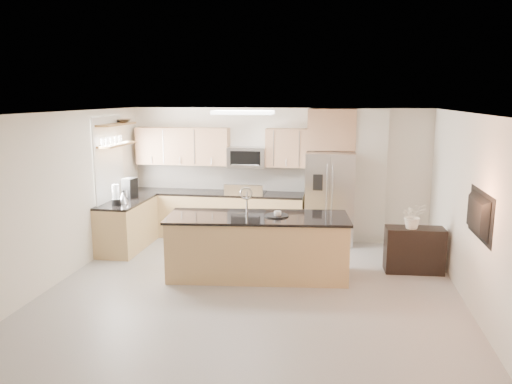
% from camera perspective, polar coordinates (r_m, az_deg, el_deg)
% --- Properties ---
extents(floor, '(6.50, 6.50, 0.00)m').
position_cam_1_polar(floor, '(7.38, -0.64, -11.64)').
color(floor, '#A5A19D').
rests_on(floor, ground).
extents(ceiling, '(6.00, 6.50, 0.02)m').
position_cam_1_polar(ceiling, '(6.82, -0.68, 8.99)').
color(ceiling, white).
rests_on(ceiling, wall_back).
extents(wall_back, '(6.00, 0.02, 2.60)m').
position_cam_1_polar(wall_back, '(10.15, 2.52, 2.23)').
color(wall_back, silver).
rests_on(wall_back, floor).
extents(wall_front, '(6.00, 0.02, 2.60)m').
position_cam_1_polar(wall_front, '(3.96, -9.00, -11.90)').
color(wall_front, silver).
rests_on(wall_front, floor).
extents(wall_left, '(0.02, 6.50, 2.60)m').
position_cam_1_polar(wall_left, '(8.05, -22.19, -0.85)').
color(wall_left, silver).
rests_on(wall_left, floor).
extents(wall_right, '(0.02, 6.50, 2.60)m').
position_cam_1_polar(wall_right, '(7.12, 23.89, -2.44)').
color(wall_right, silver).
rests_on(wall_right, floor).
extents(back_counter, '(3.55, 0.66, 1.44)m').
position_cam_1_polar(back_counter, '(10.21, -4.58, -2.47)').
color(back_counter, tan).
rests_on(back_counter, floor).
extents(left_counter, '(0.66, 1.50, 0.92)m').
position_cam_1_polar(left_counter, '(9.68, -14.51, -3.61)').
color(left_counter, tan).
rests_on(left_counter, floor).
extents(range, '(0.76, 0.64, 1.14)m').
position_cam_1_polar(range, '(10.07, -1.14, -2.63)').
color(range, black).
rests_on(range, floor).
extents(upper_cabinets, '(3.50, 0.33, 0.75)m').
position_cam_1_polar(upper_cabinets, '(10.15, -4.92, 5.19)').
color(upper_cabinets, tan).
rests_on(upper_cabinets, wall_back).
extents(microwave, '(0.76, 0.40, 0.40)m').
position_cam_1_polar(microwave, '(9.99, -1.03, 4.01)').
color(microwave, '#A7A7A9').
rests_on(microwave, upper_cabinets).
extents(refrigerator, '(0.92, 0.78, 1.78)m').
position_cam_1_polar(refrigerator, '(9.78, 8.41, -0.65)').
color(refrigerator, '#A7A7A9').
rests_on(refrigerator, floor).
extents(partition_column, '(0.60, 0.30, 2.60)m').
position_cam_1_polar(partition_column, '(9.95, 12.88, 1.79)').
color(partition_column, beige).
rests_on(partition_column, floor).
extents(window, '(0.04, 1.15, 1.65)m').
position_cam_1_polar(window, '(9.59, -16.50, 3.39)').
color(window, white).
rests_on(window, wall_left).
extents(shelf_lower, '(0.30, 1.20, 0.04)m').
position_cam_1_polar(shelf_lower, '(9.59, -15.65, 5.25)').
color(shelf_lower, brown).
rests_on(shelf_lower, wall_left).
extents(shelf_upper, '(0.30, 1.20, 0.04)m').
position_cam_1_polar(shelf_upper, '(9.57, -15.77, 7.45)').
color(shelf_upper, brown).
rests_on(shelf_upper, wall_left).
extents(ceiling_fixture, '(1.00, 0.50, 0.06)m').
position_cam_1_polar(ceiling_fixture, '(8.46, -1.48, 9.08)').
color(ceiling_fixture, white).
rests_on(ceiling_fixture, ceiling).
extents(island, '(2.93, 1.32, 1.41)m').
position_cam_1_polar(island, '(7.95, 0.19, -6.18)').
color(island, tan).
rests_on(island, floor).
extents(credenza, '(0.95, 0.44, 0.74)m').
position_cam_1_polar(credenza, '(8.55, 17.63, -6.33)').
color(credenza, black).
rests_on(credenza, floor).
extents(cup, '(0.15, 0.15, 0.09)m').
position_cam_1_polar(cup, '(7.76, 2.49, -2.52)').
color(cup, white).
rests_on(cup, island).
extents(platter, '(0.48, 0.48, 0.02)m').
position_cam_1_polar(platter, '(7.81, 2.36, -2.71)').
color(platter, black).
rests_on(platter, island).
extents(blender, '(0.16, 0.16, 0.38)m').
position_cam_1_polar(blender, '(9.18, -15.73, -0.47)').
color(blender, black).
rests_on(blender, left_counter).
extents(kettle, '(0.19, 0.19, 0.24)m').
position_cam_1_polar(kettle, '(9.33, -14.97, -0.60)').
color(kettle, '#A7A7A9').
rests_on(kettle, left_counter).
extents(coffee_maker, '(0.26, 0.29, 0.38)m').
position_cam_1_polar(coffee_maker, '(9.77, -14.23, 0.38)').
color(coffee_maker, black).
rests_on(coffee_maker, left_counter).
extents(bowl, '(0.41, 0.41, 0.08)m').
position_cam_1_polar(bowl, '(9.92, -14.82, 7.95)').
color(bowl, '#A7A7A9').
rests_on(bowl, shelf_upper).
extents(flower_vase, '(0.67, 0.62, 0.63)m').
position_cam_1_polar(flower_vase, '(8.32, 17.55, -1.90)').
color(flower_vase, white).
rests_on(flower_vase, credenza).
extents(television, '(0.14, 1.08, 0.62)m').
position_cam_1_polar(television, '(6.90, 23.61, -2.40)').
color(television, black).
rests_on(television, wall_right).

